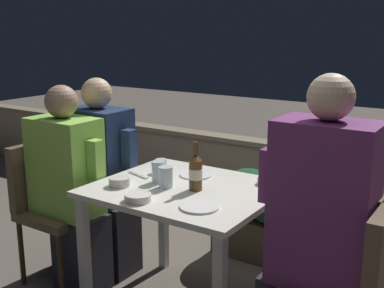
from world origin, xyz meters
name	(u,v)px	position (x,y,z in m)	size (l,w,h in m)	color
parapet_wall	(297,182)	(0.00, 1.63, 0.32)	(9.00, 0.18, 0.62)	gray
dining_table	(186,205)	(0.00, 0.00, 0.63)	(0.93, 0.80, 0.73)	silver
planter_hedge	(274,211)	(0.13, 0.87, 0.34)	(0.79, 0.47, 0.60)	brown
chair_left_near	(50,197)	(-0.92, -0.14, 0.54)	(0.41, 0.41, 0.87)	brown
person_green_blouse	(71,189)	(-0.73, -0.14, 0.62)	(0.49, 0.26, 1.24)	#282833
chair_left_far	(83,186)	(-0.91, 0.13, 0.54)	(0.41, 0.41, 0.87)	brown
person_navy_jumper	(104,176)	(-0.72, 0.13, 0.63)	(0.48, 0.26, 1.26)	#282833
chair_right_near	(357,279)	(0.93, -0.12, 0.54)	(0.41, 0.41, 0.87)	brown
person_purple_stripe	(315,234)	(0.74, -0.12, 0.69)	(0.49, 0.26, 1.38)	#282833
chair_right_far	(360,253)	(0.88, 0.13, 0.54)	(0.41, 0.41, 0.87)	brown
beer_bottle	(196,172)	(0.07, -0.01, 0.83)	(0.07, 0.07, 0.25)	brown
plate_0	(199,207)	(0.22, -0.22, 0.74)	(0.19, 0.19, 0.01)	white
plate_1	(196,175)	(-0.06, 0.20, 0.74)	(0.18, 0.18, 0.01)	white
bowl_0	(120,181)	(-0.30, -0.18, 0.76)	(0.11, 0.11, 0.05)	beige
bowl_1	(138,197)	(-0.07, -0.31, 0.75)	(0.13, 0.13, 0.04)	silver
bowl_2	(268,181)	(0.34, 0.28, 0.75)	(0.11, 0.11, 0.03)	tan
glass_cup_0	(158,172)	(-0.17, -0.02, 0.79)	(0.07, 0.07, 0.12)	silver
glass_cup_1	(161,166)	(-0.27, 0.14, 0.77)	(0.07, 0.07, 0.08)	silver
glass_cup_2	(166,177)	(-0.08, -0.06, 0.79)	(0.08, 0.08, 0.11)	silver
fork_0	(138,175)	(-0.34, 0.02, 0.74)	(0.17, 0.07, 0.01)	silver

